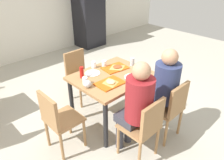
{
  "coord_description": "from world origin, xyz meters",
  "views": [
    {
      "loc": [
        -1.87,
        -1.94,
        2.17
      ],
      "look_at": [
        0.0,
        0.0,
        0.68
      ],
      "focal_mm": 34.85,
      "sensor_mm": 36.0,
      "label": 1
    }
  ],
  "objects_px": {
    "person_in_red": "(136,103)",
    "drink_fridge": "(89,11)",
    "chair_far_side": "(79,72)",
    "condiment_bottle": "(82,72)",
    "paper_plate_near_edge": "(132,77)",
    "plastic_cup_a": "(94,65)",
    "foil_bundle": "(88,84)",
    "chair_near_left": "(145,126)",
    "tray_red_far": "(115,68)",
    "chair_left_end": "(58,118)",
    "pizza_slice_a": "(111,82)",
    "paper_plate_center": "(93,73)",
    "chair_near_right": "(170,107)",
    "main_table": "(112,82)",
    "tray_red_near": "(110,83)",
    "plastic_cup_d": "(104,64)",
    "plastic_cup_b": "(133,81)",
    "person_in_brown_jacket": "(163,86)",
    "soda_can": "(132,62)",
    "plastic_cup_c": "(85,81)",
    "pizza_slice_b": "(117,67)"
  },
  "relations": [
    {
      "from": "person_in_red",
      "to": "drink_fridge",
      "type": "bearing_deg",
      "value": 58.73
    },
    {
      "from": "foil_bundle",
      "to": "pizza_slice_a",
      "type": "bearing_deg",
      "value": -26.34
    },
    {
      "from": "pizza_slice_a",
      "to": "paper_plate_center",
      "type": "bearing_deg",
      "value": 87.26
    },
    {
      "from": "pizza_slice_a",
      "to": "tray_red_far",
      "type": "bearing_deg",
      "value": 38.21
    },
    {
      "from": "paper_plate_center",
      "to": "pizza_slice_a",
      "type": "relative_size",
      "value": 0.87
    },
    {
      "from": "tray_red_near",
      "to": "plastic_cup_c",
      "type": "bearing_deg",
      "value": 137.86
    },
    {
      "from": "plastic_cup_b",
      "to": "foil_bundle",
      "type": "height_order",
      "value": "same"
    },
    {
      "from": "person_in_brown_jacket",
      "to": "plastic_cup_c",
      "type": "xyz_separation_m",
      "value": [
        -0.69,
        0.74,
        0.05
      ]
    },
    {
      "from": "plastic_cup_b",
      "to": "tray_red_far",
      "type": "bearing_deg",
      "value": 72.24
    },
    {
      "from": "person_in_red",
      "to": "tray_red_near",
      "type": "height_order",
      "value": "person_in_red"
    },
    {
      "from": "paper_plate_near_edge",
      "to": "drink_fridge",
      "type": "height_order",
      "value": "drink_fridge"
    },
    {
      "from": "tray_red_far",
      "to": "paper_plate_near_edge",
      "type": "height_order",
      "value": "tray_red_far"
    },
    {
      "from": "chair_near_left",
      "to": "person_in_red",
      "type": "bearing_deg",
      "value": 90.0
    },
    {
      "from": "chair_near_right",
      "to": "condiment_bottle",
      "type": "distance_m",
      "value": 1.26
    },
    {
      "from": "chair_left_end",
      "to": "tray_red_far",
      "type": "relative_size",
      "value": 2.39
    },
    {
      "from": "tray_red_far",
      "to": "plastic_cup_c",
      "type": "bearing_deg",
      "value": -173.94
    },
    {
      "from": "person_in_red",
      "to": "chair_near_left",
      "type": "bearing_deg",
      "value": -90.0
    },
    {
      "from": "tray_red_near",
      "to": "paper_plate_near_edge",
      "type": "bearing_deg",
      "value": -14.07
    },
    {
      "from": "main_table",
      "to": "drink_fridge",
      "type": "bearing_deg",
      "value": 56.66
    },
    {
      "from": "paper_plate_near_edge",
      "to": "plastic_cup_c",
      "type": "height_order",
      "value": "plastic_cup_c"
    },
    {
      "from": "chair_far_side",
      "to": "person_in_red",
      "type": "xyz_separation_m",
      "value": [
        -0.26,
        -1.49,
        0.25
      ]
    },
    {
      "from": "main_table",
      "to": "person_in_brown_jacket",
      "type": "height_order",
      "value": "person_in_brown_jacket"
    },
    {
      "from": "plastic_cup_a",
      "to": "tray_red_far",
      "type": "bearing_deg",
      "value": -48.23
    },
    {
      "from": "main_table",
      "to": "chair_left_end",
      "type": "xyz_separation_m",
      "value": [
        -0.91,
        0.0,
        -0.15
      ]
    },
    {
      "from": "paper_plate_near_edge",
      "to": "plastic_cup_d",
      "type": "bearing_deg",
      "value": 95.84
    },
    {
      "from": "paper_plate_center",
      "to": "condiment_bottle",
      "type": "relative_size",
      "value": 1.38
    },
    {
      "from": "soda_can",
      "to": "paper_plate_center",
      "type": "bearing_deg",
      "value": 160.5
    },
    {
      "from": "chair_near_left",
      "to": "paper_plate_center",
      "type": "distance_m",
      "value": 1.09
    },
    {
      "from": "tray_red_far",
      "to": "foil_bundle",
      "type": "xyz_separation_m",
      "value": [
        -0.63,
        -0.15,
        0.04
      ]
    },
    {
      "from": "chair_far_side",
      "to": "condiment_bottle",
      "type": "height_order",
      "value": "condiment_bottle"
    },
    {
      "from": "paper_plate_near_edge",
      "to": "foil_bundle",
      "type": "distance_m",
      "value": 0.65
    },
    {
      "from": "chair_near_right",
      "to": "chair_left_end",
      "type": "height_order",
      "value": "same"
    },
    {
      "from": "chair_far_side",
      "to": "tray_red_far",
      "type": "distance_m",
      "value": 0.75
    },
    {
      "from": "person_in_red",
      "to": "plastic_cup_d",
      "type": "relative_size",
      "value": 12.71
    },
    {
      "from": "chair_far_side",
      "to": "pizza_slice_a",
      "type": "bearing_deg",
      "value": -100.36
    },
    {
      "from": "chair_far_side",
      "to": "chair_left_end",
      "type": "bearing_deg",
      "value": -138.25
    },
    {
      "from": "main_table",
      "to": "pizza_slice_b",
      "type": "bearing_deg",
      "value": 26.58
    },
    {
      "from": "plastic_cup_c",
      "to": "plastic_cup_a",
      "type": "bearing_deg",
      "value": 37.24
    },
    {
      "from": "chair_far_side",
      "to": "plastic_cup_c",
      "type": "distance_m",
      "value": 0.91
    },
    {
      "from": "plastic_cup_b",
      "to": "foil_bundle",
      "type": "distance_m",
      "value": 0.59
    },
    {
      "from": "chair_near_right",
      "to": "plastic_cup_b",
      "type": "distance_m",
      "value": 0.59
    },
    {
      "from": "paper_plate_near_edge",
      "to": "plastic_cup_a",
      "type": "bearing_deg",
      "value": 107.07
    },
    {
      "from": "chair_far_side",
      "to": "chair_near_right",
      "type": "bearing_deg",
      "value": -80.78
    },
    {
      "from": "pizza_slice_b",
      "to": "foil_bundle",
      "type": "bearing_deg",
      "value": -169.13
    },
    {
      "from": "person_in_brown_jacket",
      "to": "chair_near_right",
      "type": "bearing_deg",
      "value": -90.0
    },
    {
      "from": "chair_far_side",
      "to": "foil_bundle",
      "type": "distance_m",
      "value": 0.99
    },
    {
      "from": "plastic_cup_a",
      "to": "foil_bundle",
      "type": "xyz_separation_m",
      "value": [
        -0.42,
        -0.39,
        0.0
      ]
    },
    {
      "from": "chair_near_left",
      "to": "plastic_cup_a",
      "type": "height_order",
      "value": "chair_near_left"
    },
    {
      "from": "plastic_cup_b",
      "to": "condiment_bottle",
      "type": "relative_size",
      "value": 0.62
    },
    {
      "from": "chair_far_side",
      "to": "main_table",
      "type": "bearing_deg",
      "value": -90.0
    }
  ]
}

